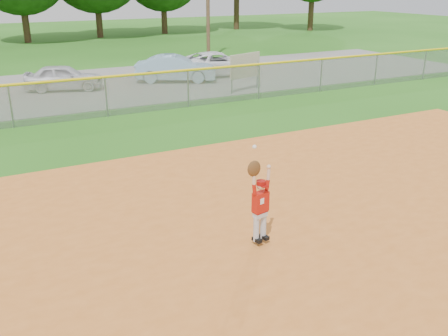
{
  "coord_description": "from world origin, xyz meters",
  "views": [
    {
      "loc": [
        -4.53,
        -8.36,
        4.81
      ],
      "look_at": [
        0.01,
        0.43,
        1.1
      ],
      "focal_mm": 40.0,
      "sensor_mm": 36.0,
      "label": 1
    }
  ],
  "objects_px": {
    "car_white_b": "(218,64)",
    "ballplayer": "(260,201)",
    "car_blue": "(176,68)",
    "sponsor_sign": "(245,67)",
    "car_white_a": "(64,77)"
  },
  "relations": [
    {
      "from": "car_white_b",
      "to": "ballplayer",
      "type": "relative_size",
      "value": 2.31
    },
    {
      "from": "car_white_b",
      "to": "sponsor_sign",
      "type": "bearing_deg",
      "value": 176.94
    },
    {
      "from": "car_white_b",
      "to": "car_white_a",
      "type": "bearing_deg",
      "value": 98.3
    },
    {
      "from": "car_white_a",
      "to": "sponsor_sign",
      "type": "relative_size",
      "value": 1.86
    },
    {
      "from": "car_blue",
      "to": "car_white_b",
      "type": "xyz_separation_m",
      "value": [
        2.69,
        0.55,
        -0.03
      ]
    },
    {
      "from": "sponsor_sign",
      "to": "ballplayer",
      "type": "height_order",
      "value": "ballplayer"
    },
    {
      "from": "sponsor_sign",
      "to": "car_blue",
      "type": "bearing_deg",
      "value": 117.57
    },
    {
      "from": "car_white_a",
      "to": "car_white_b",
      "type": "xyz_separation_m",
      "value": [
        8.13,
        0.15,
        0.03
      ]
    },
    {
      "from": "car_white_b",
      "to": "sponsor_sign",
      "type": "distance_m",
      "value": 4.33
    },
    {
      "from": "car_blue",
      "to": "car_white_b",
      "type": "height_order",
      "value": "car_blue"
    },
    {
      "from": "car_blue",
      "to": "sponsor_sign",
      "type": "xyz_separation_m",
      "value": [
        1.92,
        -3.68,
        0.47
      ]
    },
    {
      "from": "car_white_b",
      "to": "ballplayer",
      "type": "height_order",
      "value": "ballplayer"
    },
    {
      "from": "ballplayer",
      "to": "car_white_b",
      "type": "bearing_deg",
      "value": 65.67
    },
    {
      "from": "car_white_a",
      "to": "ballplayer",
      "type": "xyz_separation_m",
      "value": [
        0.51,
        -16.71,
        0.32
      ]
    },
    {
      "from": "sponsor_sign",
      "to": "ballplayer",
      "type": "xyz_separation_m",
      "value": [
        -6.85,
        -12.63,
        -0.21
      ]
    }
  ]
}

